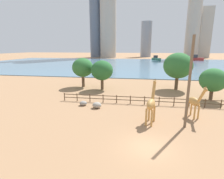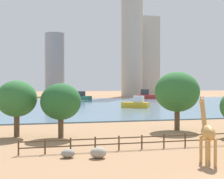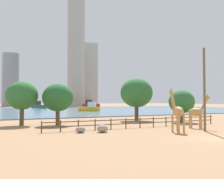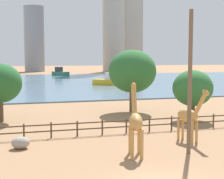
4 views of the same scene
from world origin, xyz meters
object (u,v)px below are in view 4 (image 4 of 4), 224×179
at_px(tree_left_large, 132,71).
at_px(tree_center_broad, 193,88).
at_px(utility_pole, 190,83).
at_px(boat_ferry, 60,73).
at_px(boulder_near_fence, 20,143).
at_px(boat_sailboat, 127,71).
at_px(giraffe_tall, 189,116).
at_px(giraffe_companion, 136,121).
at_px(tree_right_tall, 0,83).
at_px(boat_tug, 108,81).

height_order(tree_left_large, tree_center_broad, tree_left_large).
relative_size(utility_pole, boat_ferry, 1.31).
bearing_deg(boulder_near_fence, tree_center_broad, 21.23).
relative_size(boat_ferry, boat_sailboat, 0.82).
xyz_separation_m(boat_ferry, boat_sailboat, (25.68, 0.37, 0.23)).
bearing_deg(utility_pole, giraffe_tall, 60.48).
bearing_deg(giraffe_companion, utility_pole, -83.51).
distance_m(boat_ferry, boat_sailboat, 25.68).
distance_m(tree_right_tall, boat_sailboat, 99.18).
relative_size(utility_pole, tree_right_tall, 1.62).
distance_m(tree_left_large, boat_ferry, 86.21).
distance_m(giraffe_companion, tree_center_broad, 15.02).
distance_m(tree_left_large, boat_sailboat, 91.13).
height_order(giraffe_tall, giraffe_companion, giraffe_companion).
height_order(giraffe_tall, tree_center_broad, tree_center_broad).
height_order(boulder_near_fence, tree_center_broad, tree_center_broad).
relative_size(tree_center_broad, tree_right_tall, 0.88).
distance_m(giraffe_tall, tree_center_broad, 9.83).
height_order(utility_pole, tree_center_broad, utility_pole).
height_order(giraffe_companion, boat_ferry, giraffe_companion).
height_order(utility_pole, tree_right_tall, utility_pole).
bearing_deg(boat_ferry, boulder_near_fence, -40.10).
bearing_deg(boat_tug, giraffe_tall, 117.37).
bearing_deg(boulder_near_fence, tree_right_tall, 98.46).
relative_size(tree_center_broad, boat_ferry, 0.71).
distance_m(utility_pole, tree_center_broad, 13.24).
bearing_deg(tree_right_tall, boat_ferry, 78.47).
relative_size(boulder_near_fence, tree_right_tall, 0.22).
xyz_separation_m(utility_pole, tree_left_large, (2.46, 18.32, 0.04)).
bearing_deg(tree_right_tall, utility_pole, -51.21).
relative_size(boat_ferry, boat_tug, 1.11).
height_order(giraffe_companion, tree_right_tall, tree_right_tall).
relative_size(giraffe_tall, tree_center_broad, 0.82).
height_order(utility_pole, boat_ferry, utility_pole).
bearing_deg(boat_ferry, utility_pole, -33.73).
distance_m(giraffe_tall, boulder_near_fence, 12.89).
bearing_deg(giraffe_companion, boulder_near_fence, 75.94).
bearing_deg(tree_right_tall, boat_sailboat, 63.81).
relative_size(giraffe_tall, tree_left_large, 0.58).
bearing_deg(giraffe_tall, boat_sailboat, 140.92).
xyz_separation_m(giraffe_tall, tree_center_broad, (4.99, 8.37, 1.30)).
relative_size(tree_center_broad, boat_tug, 0.78).
bearing_deg(tree_center_broad, boat_tug, 85.54).
xyz_separation_m(tree_center_broad, boat_sailboat, (24.38, 93.44, -1.86)).
distance_m(tree_left_large, tree_right_tall, 15.40).
bearing_deg(boat_tug, utility_pole, 116.19).
bearing_deg(tree_center_broad, giraffe_tall, -120.82).
relative_size(giraffe_companion, boat_tug, 0.74).
relative_size(tree_left_large, boat_sailboat, 0.82).
xyz_separation_m(boulder_near_fence, tree_left_large, (13.47, 13.86, 4.47)).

